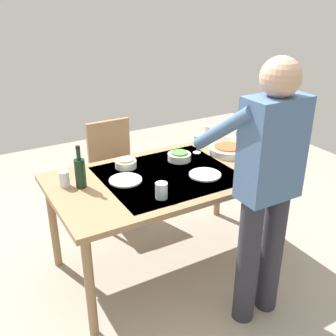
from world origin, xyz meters
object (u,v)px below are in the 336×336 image
Objects in this scene: wine_glass_left at (197,141)px; water_cup_near_right at (161,191)px; person_server at (266,182)px; dinner_plate_near at (126,180)px; dining_table at (168,183)px; wine_bottle at (80,172)px; side_bowl_bread at (126,163)px; wine_glass_right at (207,131)px; dinner_plate_far at (205,175)px; water_cup_near_left at (64,179)px; chair_near at (114,165)px; side_bowl_salad at (179,156)px; serving_bowl_pasta at (228,150)px.

water_cup_near_right is at bearing 40.17° from wine_glass_left.
dinner_plate_near is (0.55, -0.79, -0.19)m from person_server.
wine_bottle reaches higher than dining_table.
wine_glass_left is (-0.16, -0.97, -0.09)m from person_server.
side_bowl_bread is at bearing -2.46° from wine_glass_left.
dining_table is at bearing 32.47° from wine_glass_right.
wine_bottle is 1.29× the size of dinner_plate_far.
water_cup_near_left is (0.94, -0.92, -0.14)m from person_server.
person_server reaches higher than water_cup_near_left.
chair_near is 0.85m from wine_glass_left.
wine_bottle is 0.43m from side_bowl_bread.
side_bowl_salad is 0.78× the size of dinner_plate_far.
side_bowl_salad is at bearing -87.04° from dinner_plate_far.
person_server is 0.92m from serving_bowl_pasta.
wine_glass_right is 1.39× the size of water_cup_near_left.
chair_near is 3.03× the size of serving_bowl_pasta.
dinner_plate_far is (-0.02, 0.33, -0.03)m from side_bowl_salad.
dining_table is at bearing 30.20° from wine_glass_left.
wine_glass_right is (-0.61, -0.39, 0.18)m from dining_table.
wine_bottle is 0.13m from water_cup_near_left.
person_server is 0.62m from dinner_plate_far.
side_bowl_salad reaches higher than dinner_plate_near.
dinner_plate_far reaches higher than dining_table.
dining_table is at bearing -126.56° from water_cup_near_right.
dinner_plate_far is at bearing 32.26° from serving_bowl_pasta.
person_server is at bearing 71.72° from wine_glass_right.
water_cup_near_right is 0.46× the size of dinner_plate_far.
wine_glass_right is at bearing -167.44° from wine_bottle.
dining_table is 0.99× the size of person_server.
side_bowl_salad is (0.04, -0.91, -0.16)m from person_server.
chair_near reaches higher than dinner_plate_near.
side_bowl_bread is at bearing -43.34° from dinner_plate_far.
dinner_plate_near is (-0.30, 0.06, -0.10)m from wine_bottle.
wine_glass_left is (-0.48, 0.62, 0.34)m from chair_near.
water_cup_near_right is at bearing -44.71° from person_server.
chair_near is 8.39× the size of water_cup_near_left.
dinner_plate_far is at bearing 162.26° from wine_bottle.
dining_table is at bearing -71.77° from person_server.
dining_table is 0.82m from person_server.
serving_bowl_pasta is at bearing -154.97° from water_cup_near_right.
wine_glass_right is (-0.69, 0.46, 0.34)m from chair_near.
dining_table is 0.87m from chair_near.
water_cup_near_left is 0.60× the size of side_bowl_salad.
dinner_plate_near is at bearing 13.82° from side_bowl_salad.
dinner_plate_near is at bearing 167.90° from wine_bottle.
dining_table is at bearing 9.20° from serving_bowl_pasta.
dinner_plate_near is at bearing 161.31° from water_cup_near_left.
dinner_plate_far is at bearing 146.58° from dining_table.
dinner_plate_far is at bearing 136.66° from side_bowl_bread.
dining_table is at bearing 169.97° from dinner_plate_near.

